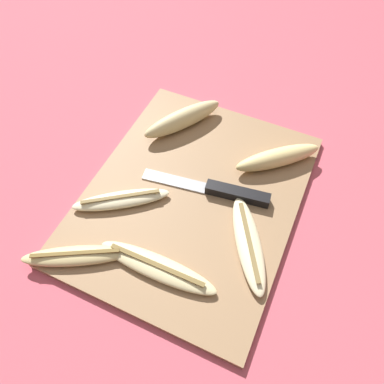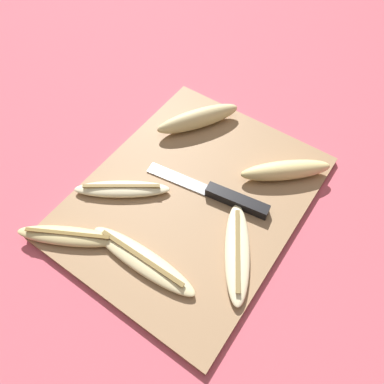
# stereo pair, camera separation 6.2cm
# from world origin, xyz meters

# --- Properties ---
(ground_plane) EXTENTS (4.00, 4.00, 0.00)m
(ground_plane) POSITION_xyz_m (0.00, 0.00, 0.00)
(ground_plane) COLOR #C65160
(cutting_board) EXTENTS (0.43, 0.34, 0.01)m
(cutting_board) POSITION_xyz_m (0.00, 0.00, 0.01)
(cutting_board) COLOR #997551
(cutting_board) RESTS_ON ground_plane
(knife) EXTENTS (0.05, 0.22, 0.02)m
(knife) POSITION_xyz_m (0.03, -0.05, 0.02)
(knife) COLOR black
(knife) RESTS_ON cutting_board
(banana_mellow_near) EXTENTS (0.15, 0.12, 0.04)m
(banana_mellow_near) POSITION_xyz_m (0.14, 0.08, 0.03)
(banana_mellow_near) COLOR beige
(banana_mellow_near) RESTS_ON cutting_board
(banana_bright_far) EXTENTS (0.12, 0.15, 0.02)m
(banana_bright_far) POSITION_xyz_m (-0.06, 0.10, 0.02)
(banana_bright_far) COLOR beige
(banana_bright_far) RESTS_ON cutting_board
(banana_soft_right) EXTENTS (0.04, 0.19, 0.02)m
(banana_soft_right) POSITION_xyz_m (-0.14, -0.01, 0.02)
(banana_soft_right) COLOR beige
(banana_soft_right) RESTS_ON cutting_board
(banana_pale_long) EXTENTS (0.16, 0.12, 0.02)m
(banana_pale_long) POSITION_xyz_m (-0.05, -0.12, 0.02)
(banana_pale_long) COLOR beige
(banana_pale_long) RESTS_ON cutting_board
(banana_golden_short) EXTENTS (0.13, 0.14, 0.03)m
(banana_golden_short) POSITION_xyz_m (0.12, -0.11, 0.03)
(banana_golden_short) COLOR #EDD689
(banana_golden_short) RESTS_ON cutting_board
(banana_spotted_left) EXTENTS (0.11, 0.16, 0.02)m
(banana_spotted_left) POSITION_xyz_m (-0.18, 0.11, 0.02)
(banana_spotted_left) COLOR #DBC684
(banana_spotted_left) RESTS_ON cutting_board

